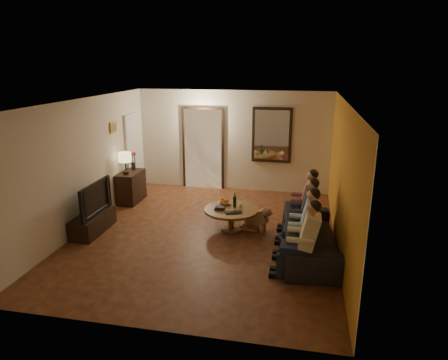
% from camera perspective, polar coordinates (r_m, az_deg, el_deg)
% --- Properties ---
extents(floor, '(5.00, 6.00, 0.01)m').
position_cam_1_polar(floor, '(7.99, -2.56, -7.72)').
color(floor, '#441F12').
rests_on(floor, ground).
extents(ceiling, '(5.00, 6.00, 0.01)m').
position_cam_1_polar(ceiling, '(7.32, -2.82, 11.18)').
color(ceiling, white).
rests_on(ceiling, back_wall).
extents(back_wall, '(5.00, 0.02, 2.60)m').
position_cam_1_polar(back_wall, '(10.41, 1.30, 5.58)').
color(back_wall, beige).
rests_on(back_wall, floor).
extents(front_wall, '(5.00, 0.02, 2.60)m').
position_cam_1_polar(front_wall, '(4.86, -11.28, -7.90)').
color(front_wall, beige).
rests_on(front_wall, floor).
extents(left_wall, '(0.02, 6.00, 2.60)m').
position_cam_1_polar(left_wall, '(8.49, -19.30, 2.11)').
color(left_wall, beige).
rests_on(left_wall, floor).
extents(right_wall, '(0.02, 6.00, 2.60)m').
position_cam_1_polar(right_wall, '(7.37, 16.53, 0.25)').
color(right_wall, beige).
rests_on(right_wall, floor).
extents(orange_accent, '(0.01, 6.00, 2.60)m').
position_cam_1_polar(orange_accent, '(7.37, 16.45, 0.25)').
color(orange_accent, '#BA6F1F').
rests_on(orange_accent, right_wall).
extents(kitchen_doorway, '(1.00, 0.06, 2.10)m').
position_cam_1_polar(kitchen_doorway, '(10.61, -2.99, 4.39)').
color(kitchen_doorway, '#FFE0A5').
rests_on(kitchen_doorway, floor).
extents(door_trim, '(1.12, 0.04, 2.22)m').
position_cam_1_polar(door_trim, '(10.60, -3.01, 4.38)').
color(door_trim, black).
rests_on(door_trim, floor).
extents(fridge_glimpse, '(0.45, 0.03, 1.70)m').
position_cam_1_polar(fridge_glimpse, '(10.59, -1.66, 3.55)').
color(fridge_glimpse, silver).
rests_on(fridge_glimpse, floor).
extents(mirror_frame, '(1.00, 0.05, 1.40)m').
position_cam_1_polar(mirror_frame, '(10.21, 6.84, 6.39)').
color(mirror_frame, black).
rests_on(mirror_frame, back_wall).
extents(mirror_glass, '(0.86, 0.02, 1.26)m').
position_cam_1_polar(mirror_glass, '(10.18, 6.83, 6.37)').
color(mirror_glass, white).
rests_on(mirror_glass, back_wall).
extents(white_door, '(0.06, 0.85, 2.04)m').
position_cam_1_polar(white_door, '(10.52, -12.73, 3.74)').
color(white_door, white).
rests_on(white_door, floor).
extents(framed_art, '(0.03, 0.28, 0.24)m').
position_cam_1_polar(framed_art, '(9.49, -15.53, 7.28)').
color(framed_art, '#B28C33').
rests_on(framed_art, left_wall).
extents(art_canvas, '(0.01, 0.22, 0.18)m').
position_cam_1_polar(art_canvas, '(9.48, -15.45, 7.28)').
color(art_canvas, brown).
rests_on(art_canvas, left_wall).
extents(dresser, '(0.45, 0.83, 0.74)m').
position_cam_1_polar(dresser, '(9.93, -13.15, -0.94)').
color(dresser, black).
rests_on(dresser, floor).
extents(table_lamp, '(0.30, 0.30, 0.54)m').
position_cam_1_polar(table_lamp, '(9.57, -13.93, 2.32)').
color(table_lamp, beige).
rests_on(table_lamp, dresser).
extents(flower_vase, '(0.14, 0.14, 0.44)m').
position_cam_1_polar(flower_vase, '(9.97, -12.85, 2.66)').
color(flower_vase, red).
rests_on(flower_vase, dresser).
extents(tv_stand, '(0.45, 1.15, 0.38)m').
position_cam_1_polar(tv_stand, '(8.44, -18.21, -5.82)').
color(tv_stand, black).
rests_on(tv_stand, floor).
extents(tv, '(1.13, 0.15, 0.65)m').
position_cam_1_polar(tv, '(8.26, -18.53, -2.50)').
color(tv, black).
rests_on(tv, tv_stand).
extents(sofa, '(2.33, 1.03, 0.67)m').
position_cam_1_polar(sofa, '(7.29, 12.17, -7.72)').
color(sofa, black).
rests_on(sofa, floor).
extents(person_a, '(0.60, 0.40, 1.20)m').
position_cam_1_polar(person_a, '(6.36, 11.46, -8.77)').
color(person_a, tan).
rests_on(person_a, sofa).
extents(person_b, '(0.60, 0.40, 1.20)m').
position_cam_1_polar(person_b, '(6.91, 11.49, -6.66)').
color(person_b, tan).
rests_on(person_b, sofa).
extents(person_c, '(0.60, 0.40, 1.20)m').
position_cam_1_polar(person_c, '(7.46, 11.52, -4.87)').
color(person_c, tan).
rests_on(person_c, sofa).
extents(person_d, '(0.60, 0.40, 1.20)m').
position_cam_1_polar(person_d, '(8.03, 11.54, -3.32)').
color(person_d, tan).
rests_on(person_d, sofa).
extents(dog, '(0.60, 0.35, 0.56)m').
position_cam_1_polar(dog, '(8.05, 4.61, -5.40)').
color(dog, '#A6744C').
rests_on(dog, floor).
extents(coffee_table, '(1.14, 1.14, 0.45)m').
position_cam_1_polar(coffee_table, '(8.11, 1.05, -5.59)').
color(coffee_table, brown).
rests_on(coffee_table, floor).
extents(bowl, '(0.26, 0.26, 0.06)m').
position_cam_1_polar(bowl, '(8.25, 0.11, -3.28)').
color(bowl, white).
rests_on(bowl, coffee_table).
extents(oranges, '(0.20, 0.20, 0.08)m').
position_cam_1_polar(oranges, '(8.23, 0.11, -2.84)').
color(oranges, orange).
rests_on(oranges, bowl).
extents(wine_bottle, '(0.07, 0.07, 0.31)m').
position_cam_1_polar(wine_bottle, '(8.06, 1.55, -2.85)').
color(wine_bottle, black).
rests_on(wine_bottle, coffee_table).
extents(wine_glass, '(0.06, 0.06, 0.10)m').
position_cam_1_polar(wine_glass, '(8.03, 2.39, -3.74)').
color(wine_glass, silver).
rests_on(wine_glass, coffee_table).
extents(book_stack, '(0.20, 0.15, 0.07)m').
position_cam_1_polar(book_stack, '(7.97, -0.63, -4.01)').
color(book_stack, black).
rests_on(book_stack, coffee_table).
extents(laptop, '(0.38, 0.31, 0.03)m').
position_cam_1_polar(laptop, '(7.75, 1.42, -4.78)').
color(laptop, black).
rests_on(laptop, coffee_table).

